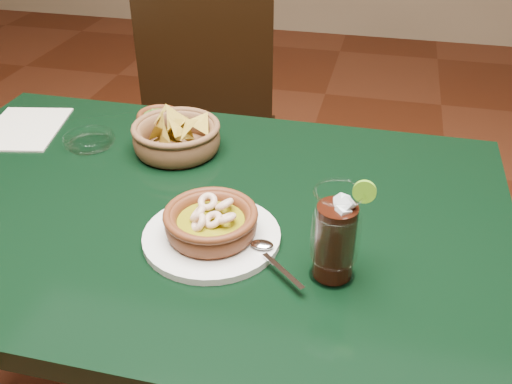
% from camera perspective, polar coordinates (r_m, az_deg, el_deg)
% --- Properties ---
extents(dining_table, '(1.20, 0.80, 0.75)m').
position_cam_1_polar(dining_table, '(1.14, -6.63, -5.27)').
color(dining_table, black).
rests_on(dining_table, ground).
extents(dining_chair, '(0.55, 0.55, 0.99)m').
position_cam_1_polar(dining_chair, '(1.83, -5.22, 6.58)').
color(dining_chair, black).
rests_on(dining_chair, ground).
extents(shrimp_plate, '(0.30, 0.24, 0.07)m').
position_cam_1_polar(shrimp_plate, '(0.97, -4.48, -3.38)').
color(shrimp_plate, silver).
rests_on(shrimp_plate, dining_table).
extents(chip_basket, '(0.22, 0.22, 0.13)m').
position_cam_1_polar(chip_basket, '(1.25, -7.97, 5.47)').
color(chip_basket, brown).
rests_on(chip_basket, dining_table).
extents(guacamole_ramekin, '(0.12, 0.12, 0.04)m').
position_cam_1_polar(guacamole_ramekin, '(1.37, -9.70, 7.21)').
color(guacamole_ramekin, '#502411').
rests_on(guacamole_ramekin, dining_table).
extents(cola_drink, '(0.16, 0.16, 0.18)m').
position_cam_1_polar(cola_drink, '(0.88, 7.95, -4.35)').
color(cola_drink, white).
rests_on(cola_drink, dining_table).
extents(glass_ashtray, '(0.12, 0.12, 0.03)m').
position_cam_1_polar(glass_ashtray, '(1.32, -16.33, 5.02)').
color(glass_ashtray, white).
rests_on(glass_ashtray, dining_table).
extents(paper_menu, '(0.21, 0.25, 0.00)m').
position_cam_1_polar(paper_menu, '(1.45, -22.15, 5.92)').
color(paper_menu, beige).
rests_on(paper_menu, dining_table).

